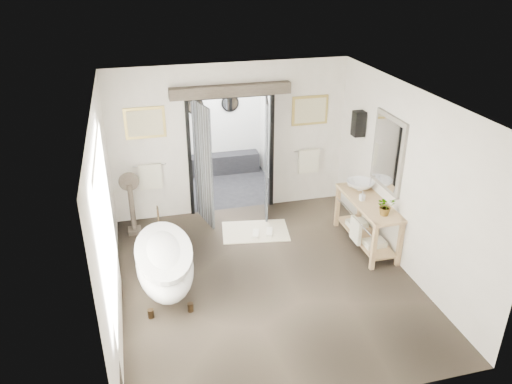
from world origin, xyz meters
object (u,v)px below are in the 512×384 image
clawfoot_tub (164,262)px  rug (255,231)px  vanity (366,219)px  basin (360,185)px

clawfoot_tub → rug: (1.74, 1.28, -0.45)m
vanity → basin: (0.06, 0.45, 0.43)m
vanity → basin: bearing=82.5°
rug → basin: (1.80, -0.45, 0.93)m
vanity → rug: (-1.74, 0.91, -0.50)m
vanity → basin: basin is taller
clawfoot_tub → basin: 3.66m
vanity → rug: bearing=152.5°
basin → rug: bearing=144.5°
clawfoot_tub → basin: basin is taller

